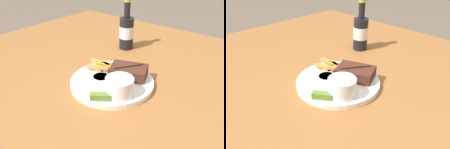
{
  "view_description": "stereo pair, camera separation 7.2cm",
  "coord_description": "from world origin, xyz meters",
  "views": [
    {
      "loc": [
        0.39,
        -0.48,
        1.12
      ],
      "look_at": [
        0.0,
        0.0,
        0.76
      ],
      "focal_mm": 35.0,
      "sensor_mm": 36.0,
      "label": 1
    },
    {
      "loc": [
        0.44,
        -0.43,
        1.12
      ],
      "look_at": [
        0.0,
        0.0,
        0.76
      ],
      "focal_mm": 35.0,
      "sensor_mm": 36.0,
      "label": 2
    }
  ],
  "objects": [
    {
      "name": "dipping_sauce_cup",
      "position": [
        -0.01,
        -0.04,
        0.75
      ],
      "size": [
        0.06,
        0.06,
        0.02
      ],
      "color": "silver",
      "rests_on": "dinner_plate"
    },
    {
      "name": "fries_pile",
      "position": [
        -0.06,
        0.03,
        0.75
      ],
      "size": [
        0.12,
        0.1,
        0.02
      ],
      "color": "#C3862D",
      "rests_on": "dinner_plate"
    },
    {
      "name": "coleslaw_cup",
      "position": [
        0.07,
        -0.05,
        0.77
      ],
      "size": [
        0.08,
        0.08,
        0.06
      ],
      "color": "white",
      "rests_on": "dinner_plate"
    },
    {
      "name": "steak_portion",
      "position": [
        0.03,
        0.05,
        0.76
      ],
      "size": [
        0.14,
        0.12,
        0.04
      ],
      "color": "#472319",
      "rests_on": "dinner_plate"
    },
    {
      "name": "fork_utensil",
      "position": [
        -0.07,
        0.0,
        0.74
      ],
      "size": [
        0.13,
        0.02,
        0.0
      ],
      "rotation": [
        0.0,
        0.0,
        6.25
      ],
      "color": "#B7B7BC",
      "rests_on": "dinner_plate"
    },
    {
      "name": "beer_bottle",
      "position": [
        -0.14,
        0.28,
        0.8
      ],
      "size": [
        0.06,
        0.06,
        0.22
      ],
      "color": "black",
      "rests_on": "dining_table"
    },
    {
      "name": "dinner_plate",
      "position": [
        0.0,
        0.0,
        0.73
      ],
      "size": [
        0.28,
        0.28,
        0.02
      ],
      "color": "white",
      "rests_on": "dining_table"
    },
    {
      "name": "dining_table",
      "position": [
        0.0,
        0.0,
        0.66
      ],
      "size": [
        1.53,
        1.36,
        0.72
      ],
      "color": "#935B2D",
      "rests_on": "ground_plane"
    },
    {
      "name": "knife_utensil",
      "position": [
        -0.01,
        0.03,
        0.74
      ],
      "size": [
        0.06,
        0.16,
        0.01
      ],
      "rotation": [
        0.0,
        0.0,
        1.32
      ],
      "color": "#B7B7BC",
      "rests_on": "dinner_plate"
    },
    {
      "name": "pickle_spear",
      "position": [
        0.04,
        -0.11,
        0.75
      ],
      "size": [
        0.06,
        0.05,
        0.02
      ],
      "color": "#567A2D",
      "rests_on": "dinner_plate"
    }
  ]
}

